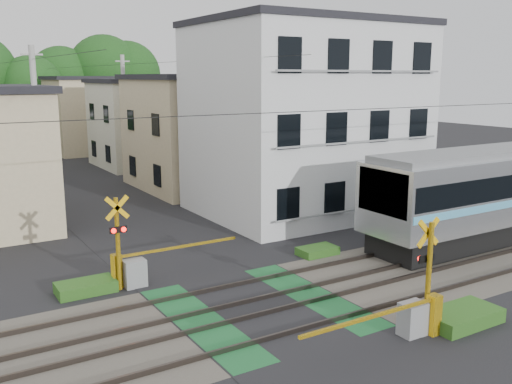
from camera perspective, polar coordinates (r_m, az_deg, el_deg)
ground at (r=17.07m, az=0.32°, el=-11.55°), size 120.00×120.00×0.00m
track_bed at (r=17.06m, az=0.32°, el=-11.43°), size 120.00×120.00×0.14m
crossing_signal_near at (r=15.74m, az=15.82°, el=-11.26°), size 4.74×0.65×3.09m
crossing_signal_far at (r=18.90m, az=-12.38°, el=-7.20°), size 4.74×0.65×3.09m
apartment_block at (r=28.42m, az=4.86°, el=7.37°), size 10.20×8.36×9.30m
houses_row at (r=40.33m, az=-19.25°, el=5.97°), size 22.07×31.35×6.80m
tree_hill at (r=62.15m, az=-23.82°, el=9.39°), size 40.00×12.90×11.13m
catenary at (r=19.80m, az=15.22°, el=2.42°), size 60.00×5.04×7.00m
utility_poles at (r=37.16m, az=-20.33°, el=6.78°), size 7.90×42.00×8.00m
pedestrian at (r=49.35m, az=-22.63°, el=3.78°), size 0.68×0.56×1.62m
weed_patches at (r=17.86m, az=5.35°, el=-9.90°), size 10.25×8.80×0.40m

